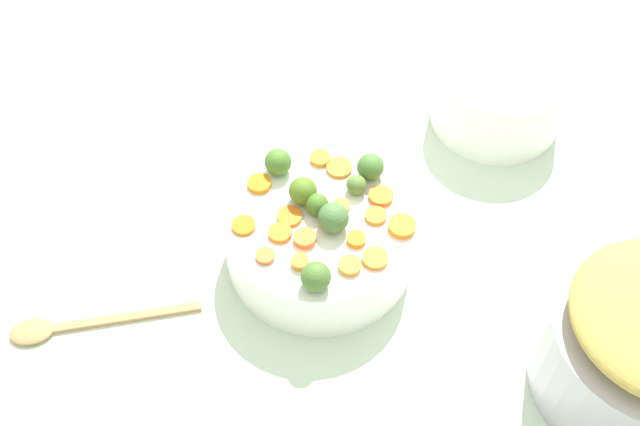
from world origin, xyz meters
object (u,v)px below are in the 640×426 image
metal_pot (639,357)px  casserole_dish (499,94)px  serving_bowl_carrots (320,237)px  wooden_spoon (70,326)px

metal_pot → casserole_dish: metal_pot is taller
serving_bowl_carrots → wooden_spoon: (0.09, -0.36, -0.04)m
metal_pot → wooden_spoon: 0.76m
serving_bowl_carrots → wooden_spoon: bearing=-75.8°
metal_pot → wooden_spoon: bearing=-100.9°
wooden_spoon → casserole_dish: casserole_dish is taller
serving_bowl_carrots → casserole_dish: (-0.26, 0.32, 0.01)m
serving_bowl_carrots → casserole_dish: casserole_dish is taller
serving_bowl_carrots → metal_pot: bearing=58.7°
wooden_spoon → casserole_dish: size_ratio=1.23×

